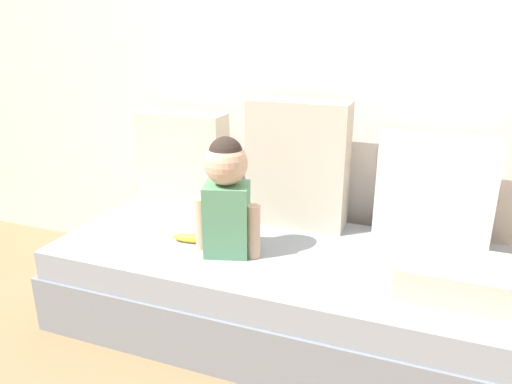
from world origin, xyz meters
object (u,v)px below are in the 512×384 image
folded_blanket (452,277)px  couch (275,289)px  throw_pillow_center (298,164)px  toddler (226,194)px  throw_pillow_right (434,191)px  banana (191,238)px  throw_pillow_left (183,161)px

folded_blanket → couch: bearing=171.7°
throw_pillow_center → toddler: size_ratio=1.19×
throw_pillow_right → folded_blanket: 0.46m
couch → throw_pillow_center: 0.58m
throw_pillow_right → toddler: 0.89m
couch → throw_pillow_center: throw_pillow_center is taller
banana → toddler: bearing=-9.0°
toddler → throw_pillow_right: bearing=27.4°
banana → folded_blanket: folded_blanket is taller
couch → throw_pillow_left: 0.82m
throw_pillow_left → throw_pillow_center: bearing=0.0°
couch → throw_pillow_right: size_ratio=4.10×
couch → throw_pillow_right: bearing=26.9°
throw_pillow_left → folded_blanket: size_ratio=1.26×
toddler → throw_pillow_left: bearing=136.3°
throw_pillow_left → throw_pillow_center: (0.61, 0.00, 0.05)m
couch → toddler: toddler is taller
folded_blanket → toddler: bearing=179.9°
couch → banana: banana is taller
throw_pillow_right → banana: (-0.98, -0.38, -0.22)m
throw_pillow_center → folded_blanket: throw_pillow_center is taller
throw_pillow_right → toddler: (-0.79, -0.41, 0.02)m
banana → folded_blanket: (1.08, -0.03, 0.04)m
toddler → banana: size_ratio=2.95×
couch → toddler: size_ratio=3.93×
throw_pillow_left → banana: (0.24, -0.38, -0.23)m
throw_pillow_center → throw_pillow_right: bearing=0.0°
throw_pillow_right → toddler: size_ratio=0.96×
throw_pillow_center → toddler: throw_pillow_center is taller
throw_pillow_left → banana: size_ratio=2.96×
couch → throw_pillow_left: size_ratio=3.92×
throw_pillow_center → throw_pillow_right: 0.61m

